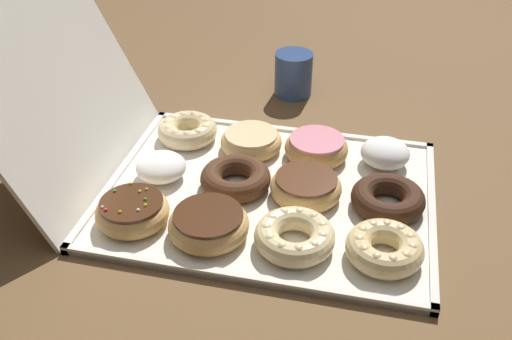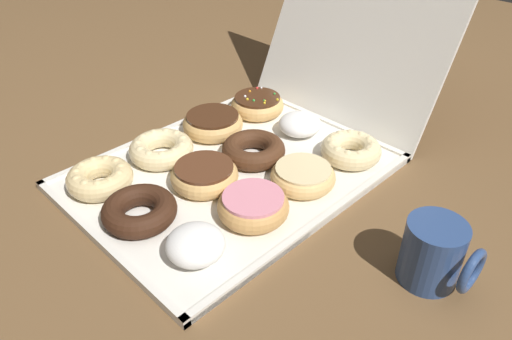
{
  "view_description": "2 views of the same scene",
  "coord_description": "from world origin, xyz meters",
  "px_view_note": "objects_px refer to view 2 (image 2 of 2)",
  "views": [
    {
      "loc": [
        -0.77,
        -0.15,
        0.6
      ],
      "look_at": [
        0.01,
        0.02,
        0.04
      ],
      "focal_mm": 40.81,
      "sensor_mm": 36.0,
      "label": 1
    },
    {
      "loc": [
        0.54,
        -0.48,
        0.51
      ],
      "look_at": [
        0.06,
        0.01,
        0.04
      ],
      "focal_mm": 33.73,
      "sensor_mm": 36.0,
      "label": 2
    }
  ],
  "objects_px": {
    "cruller_donut_0": "(100,177)",
    "powdered_filled_donut_2": "(195,245)",
    "chocolate_cake_ring_donut_7": "(252,149)",
    "donut_box": "(231,172)",
    "chocolate_cake_ring_donut_1": "(139,210)",
    "pink_frosted_donut_5": "(253,206)",
    "sprinkle_donut_9": "(257,104)",
    "glazed_ring_donut_8": "(303,176)",
    "powdered_filled_donut_10": "(301,125)",
    "cruller_donut_3": "(161,149)",
    "chocolate_frosted_donut_4": "(206,176)",
    "chocolate_frosted_donut_6": "(213,123)",
    "cruller_donut_11": "(351,149)",
    "coffee_mug": "(435,253)"
  },
  "relations": [
    {
      "from": "chocolate_cake_ring_donut_1",
      "to": "coffee_mug",
      "type": "distance_m",
      "value": 0.44
    },
    {
      "from": "glazed_ring_donut_8",
      "to": "powdered_filled_donut_10",
      "type": "xyz_separation_m",
      "value": [
        -0.12,
        0.13,
        0.0
      ]
    },
    {
      "from": "cruller_donut_0",
      "to": "powdered_filled_donut_10",
      "type": "bearing_deg",
      "value": 72.16
    },
    {
      "from": "chocolate_cake_ring_donut_1",
      "to": "chocolate_cake_ring_donut_7",
      "type": "bearing_deg",
      "value": 90.18
    },
    {
      "from": "powdered_filled_donut_2",
      "to": "cruller_donut_3",
      "type": "distance_m",
      "value": 0.28
    },
    {
      "from": "chocolate_frosted_donut_4",
      "to": "chocolate_cake_ring_donut_1",
      "type": "bearing_deg",
      "value": -92.66
    },
    {
      "from": "powdered_filled_donut_2",
      "to": "donut_box",
      "type": "bearing_deg",
      "value": 124.51
    },
    {
      "from": "chocolate_frosted_donut_6",
      "to": "powdered_filled_donut_10",
      "type": "height_order",
      "value": "powdered_filled_donut_10"
    },
    {
      "from": "sprinkle_donut_9",
      "to": "cruller_donut_11",
      "type": "bearing_deg",
      "value": -1.25
    },
    {
      "from": "donut_box",
      "to": "cruller_donut_11",
      "type": "relative_size",
      "value": 4.8
    },
    {
      "from": "glazed_ring_donut_8",
      "to": "powdered_filled_donut_10",
      "type": "bearing_deg",
      "value": 131.78
    },
    {
      "from": "chocolate_frosted_donut_6",
      "to": "donut_box",
      "type": "bearing_deg",
      "value": -27.57
    },
    {
      "from": "cruller_donut_0",
      "to": "chocolate_cake_ring_donut_1",
      "type": "relative_size",
      "value": 0.95
    },
    {
      "from": "chocolate_cake_ring_donut_1",
      "to": "powdered_filled_donut_10",
      "type": "relative_size",
      "value": 1.37
    },
    {
      "from": "pink_frosted_donut_5",
      "to": "sprinkle_donut_9",
      "type": "height_order",
      "value": "sprinkle_donut_9"
    },
    {
      "from": "coffee_mug",
      "to": "chocolate_cake_ring_donut_7",
      "type": "bearing_deg",
      "value": 175.14
    },
    {
      "from": "powdered_filled_donut_2",
      "to": "powdered_filled_donut_10",
      "type": "distance_m",
      "value": 0.4
    },
    {
      "from": "chocolate_cake_ring_donut_1",
      "to": "cruller_donut_3",
      "type": "height_order",
      "value": "cruller_donut_3"
    },
    {
      "from": "powdered_filled_donut_10",
      "to": "cruller_donut_11",
      "type": "relative_size",
      "value": 0.76
    },
    {
      "from": "pink_frosted_donut_5",
      "to": "sprinkle_donut_9",
      "type": "bearing_deg",
      "value": 133.91
    },
    {
      "from": "cruller_donut_3",
      "to": "cruller_donut_11",
      "type": "bearing_deg",
      "value": 44.61
    },
    {
      "from": "donut_box",
      "to": "cruller_donut_0",
      "type": "height_order",
      "value": "cruller_donut_0"
    },
    {
      "from": "donut_box",
      "to": "powdered_filled_donut_10",
      "type": "height_order",
      "value": "powdered_filled_donut_10"
    },
    {
      "from": "cruller_donut_0",
      "to": "cruller_donut_11",
      "type": "bearing_deg",
      "value": 56.64
    },
    {
      "from": "pink_frosted_donut_5",
      "to": "cruller_donut_0",
      "type": "bearing_deg",
      "value": -151.21
    },
    {
      "from": "sprinkle_donut_9",
      "to": "donut_box",
      "type": "bearing_deg",
      "value": -57.15
    },
    {
      "from": "powdered_filled_donut_10",
      "to": "cruller_donut_11",
      "type": "xyz_separation_m",
      "value": [
        0.13,
        -0.0,
        -0.0
      ]
    },
    {
      "from": "cruller_donut_0",
      "to": "chocolate_cake_ring_donut_7",
      "type": "distance_m",
      "value": 0.28
    },
    {
      "from": "chocolate_frosted_donut_4",
      "to": "chocolate_frosted_donut_6",
      "type": "bearing_deg",
      "value": 135.6
    },
    {
      "from": "glazed_ring_donut_8",
      "to": "cruller_donut_0",
      "type": "bearing_deg",
      "value": -133.54
    },
    {
      "from": "chocolate_cake_ring_donut_7",
      "to": "donut_box",
      "type": "bearing_deg",
      "value": -87.0
    },
    {
      "from": "glazed_ring_donut_8",
      "to": "chocolate_cake_ring_donut_1",
      "type": "bearing_deg",
      "value": -115.82
    },
    {
      "from": "chocolate_frosted_donut_4",
      "to": "cruller_donut_11",
      "type": "xyz_separation_m",
      "value": [
        0.13,
        0.25,
        0.0
      ]
    },
    {
      "from": "chocolate_frosted_donut_4",
      "to": "glazed_ring_donut_8",
      "type": "relative_size",
      "value": 1.04
    },
    {
      "from": "cruller_donut_3",
      "to": "cruller_donut_11",
      "type": "distance_m",
      "value": 0.36
    },
    {
      "from": "sprinkle_donut_9",
      "to": "cruller_donut_11",
      "type": "relative_size",
      "value": 1.02
    },
    {
      "from": "cruller_donut_0",
      "to": "powdered_filled_donut_2",
      "type": "relative_size",
      "value": 1.31
    },
    {
      "from": "powdered_filled_donut_2",
      "to": "cruller_donut_11",
      "type": "distance_m",
      "value": 0.37
    },
    {
      "from": "chocolate_cake_ring_donut_1",
      "to": "cruller_donut_3",
      "type": "bearing_deg",
      "value": 132.84
    },
    {
      "from": "cruller_donut_11",
      "to": "coffee_mug",
      "type": "xyz_separation_m",
      "value": [
        0.25,
        -0.16,
        0.02
      ]
    },
    {
      "from": "cruller_donut_0",
      "to": "chocolate_frosted_donut_6",
      "type": "bearing_deg",
      "value": 91.49
    },
    {
      "from": "powdered_filled_donut_2",
      "to": "glazed_ring_donut_8",
      "type": "bearing_deg",
      "value": 91.46
    },
    {
      "from": "pink_frosted_donut_5",
      "to": "glazed_ring_donut_8",
      "type": "xyz_separation_m",
      "value": [
        -0.0,
        0.12,
        -0.0
      ]
    },
    {
      "from": "chocolate_cake_ring_donut_7",
      "to": "cruller_donut_3",
      "type": "bearing_deg",
      "value": -134.65
    },
    {
      "from": "chocolate_cake_ring_donut_7",
      "to": "cruller_donut_11",
      "type": "distance_m",
      "value": 0.19
    },
    {
      "from": "donut_box",
      "to": "coffee_mug",
      "type": "distance_m",
      "value": 0.39
    },
    {
      "from": "cruller_donut_0",
      "to": "powdered_filled_donut_2",
      "type": "height_order",
      "value": "powdered_filled_donut_2"
    },
    {
      "from": "chocolate_frosted_donut_4",
      "to": "chocolate_frosted_donut_6",
      "type": "distance_m",
      "value": 0.18
    },
    {
      "from": "glazed_ring_donut_8",
      "to": "sprinkle_donut_9",
      "type": "distance_m",
      "value": 0.28
    },
    {
      "from": "cruller_donut_11",
      "to": "cruller_donut_3",
      "type": "bearing_deg",
      "value": -135.39
    }
  ]
}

